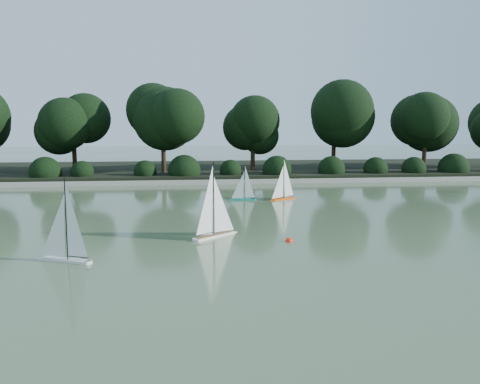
{
  "coord_description": "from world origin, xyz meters",
  "views": [
    {
      "loc": [
        -1.75,
        -9.77,
        2.49
      ],
      "look_at": [
        -0.54,
        2.11,
        0.7
      ],
      "focal_mm": 35.0,
      "sensor_mm": 36.0,
      "label": 1
    }
  ],
  "objects_px": {
    "sailboat_orange": "(281,193)",
    "sailboat_teal": "(242,194)",
    "race_buoy": "(289,241)",
    "sailboat_white_a": "(61,247)",
    "sailboat_white_b": "(218,224)"
  },
  "relations": [
    {
      "from": "sailboat_teal",
      "to": "sailboat_white_b",
      "type": "bearing_deg",
      "value": -102.21
    },
    {
      "from": "sailboat_teal",
      "to": "race_buoy",
      "type": "relative_size",
      "value": 7.39
    },
    {
      "from": "sailboat_teal",
      "to": "race_buoy",
      "type": "bearing_deg",
      "value": -85.27
    },
    {
      "from": "sailboat_white_a",
      "to": "sailboat_orange",
      "type": "relative_size",
      "value": 1.11
    },
    {
      "from": "sailboat_orange",
      "to": "sailboat_white_a",
      "type": "bearing_deg",
      "value": -129.89
    },
    {
      "from": "race_buoy",
      "to": "sailboat_white_b",
      "type": "bearing_deg",
      "value": 157.67
    },
    {
      "from": "sailboat_white_a",
      "to": "race_buoy",
      "type": "xyz_separation_m",
      "value": [
        4.39,
        0.96,
        -0.25
      ]
    },
    {
      "from": "sailboat_orange",
      "to": "sailboat_teal",
      "type": "height_order",
      "value": "sailboat_orange"
    },
    {
      "from": "sailboat_white_a",
      "to": "sailboat_orange",
      "type": "height_order",
      "value": "sailboat_white_a"
    },
    {
      "from": "sailboat_white_a",
      "to": "race_buoy",
      "type": "relative_size",
      "value": 9.72
    },
    {
      "from": "race_buoy",
      "to": "sailboat_teal",
      "type": "bearing_deg",
      "value": 94.73
    },
    {
      "from": "sailboat_orange",
      "to": "race_buoy",
      "type": "bearing_deg",
      "value": -99.14
    },
    {
      "from": "sailboat_orange",
      "to": "sailboat_teal",
      "type": "xyz_separation_m",
      "value": [
        -1.3,
        0.04,
        -0.04
      ]
    },
    {
      "from": "sailboat_white_b",
      "to": "sailboat_teal",
      "type": "relative_size",
      "value": 1.44
    },
    {
      "from": "sailboat_white_b",
      "to": "race_buoy",
      "type": "height_order",
      "value": "sailboat_white_b"
    }
  ]
}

